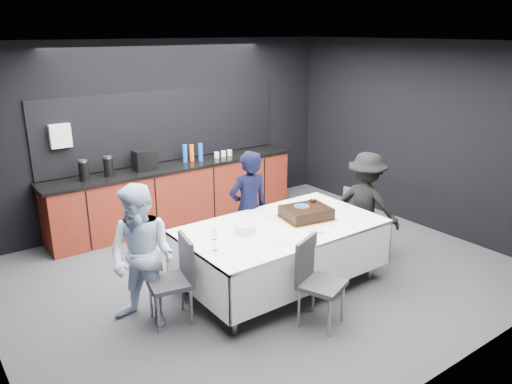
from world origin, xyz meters
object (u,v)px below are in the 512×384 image
person_right (365,205)px  chair_left (177,274)px  champagne_flute (215,236)px  person_left (142,257)px  person_center (249,209)px  party_table (281,236)px  chair_near (315,276)px  cake_assembly (306,213)px  chair_right (360,216)px  plate_stack (245,228)px

person_right → chair_left: bearing=67.6°
champagne_flute → person_left: (-0.64, 0.35, -0.19)m
champagne_flute → person_center: size_ratio=0.15×
party_table → person_left: size_ratio=1.54×
party_table → person_left: person_left is taller
chair_near → person_center: size_ratio=0.61×
cake_assembly → champagne_flute: champagne_flute is taller
chair_right → person_center: bearing=156.4°
plate_stack → person_right: bearing=-1.8°
plate_stack → champagne_flute: (-0.53, -0.21, 0.11)m
chair_right → person_center: (-1.41, 0.62, 0.22)m
party_table → chair_right: size_ratio=2.51×
chair_right → person_right: person_right is taller
champagne_flute → chair_left: bearing=149.1°
champagne_flute → person_left: 0.76m
chair_near → person_center: (0.25, 1.53, 0.22)m
party_table → person_left: (-1.63, 0.22, 0.11)m
person_left → person_right: 3.08m
party_table → chair_near: bearing=-104.5°
champagne_flute → person_center: 1.35m
party_table → chair_near: (-0.21, -0.80, -0.11)m
person_left → chair_left: bearing=29.8°
chair_near → person_right: 1.85m
chair_left → chair_right: 2.79m
person_center → person_left: (-1.68, -0.50, -0.00)m
chair_right → chair_near: (-1.67, -0.91, 0.00)m
person_left → person_right: bearing=52.4°
chair_left → chair_right: same height
chair_right → chair_near: same height
person_center → party_table: bearing=90.6°
chair_left → chair_near: bearing=-38.0°
plate_stack → chair_left: (-0.87, -0.01, -0.30)m
chair_left → champagne_flute: bearing=-30.9°
chair_right → cake_assembly: bearing=-174.2°
party_table → person_right: 1.45m
chair_near → person_center: person_center is taller
plate_stack → person_right: 1.91m
champagne_flute → person_center: (1.03, 0.86, -0.18)m
chair_near → party_table: bearing=75.5°
person_left → person_right: person_left is taller
champagne_flute → person_right: (2.43, 0.15, -0.23)m
chair_right → person_center: person_center is taller
chair_left → person_left: 0.40m
party_table → cake_assembly: cake_assembly is taller
plate_stack → person_left: bearing=173.0°
chair_right → person_right: 0.20m
plate_stack → chair_right: size_ratio=0.26×
chair_right → person_left: (-3.09, 0.12, 0.22)m
person_right → champagne_flute: bearing=72.3°
chair_right → person_right: (-0.02, -0.09, 0.18)m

